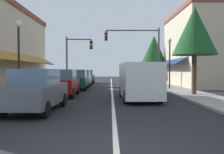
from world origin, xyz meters
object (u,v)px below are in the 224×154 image
(parked_car_nearest_left, at_px, (37,90))
(tree_right_near, at_px, (195,31))
(parked_car_far_left, at_px, (83,78))
(van_in_lane, at_px, (139,80))
(parked_car_second_left, at_px, (63,83))
(street_lamp_left_near, at_px, (19,46))
(traffic_signal_mast_arm, at_px, (140,47))
(tree_right_far, at_px, (154,52))
(parked_car_distant_left, at_px, (87,77))
(parked_car_third_left, at_px, (77,80))
(traffic_signal_left_corner, at_px, (76,54))
(street_lamp_right_mid, at_px, (170,55))

(parked_car_nearest_left, relative_size, tree_right_near, 0.70)
(parked_car_far_left, distance_m, van_in_lane, 12.22)
(parked_car_second_left, bearing_deg, van_in_lane, -21.80)
(van_in_lane, bearing_deg, parked_car_far_left, 110.88)
(street_lamp_left_near, bearing_deg, van_in_lane, 6.55)
(parked_car_second_left, height_order, parked_car_far_left, same)
(traffic_signal_mast_arm, xyz_separation_m, tree_right_far, (2.71, 7.02, -0.00))
(van_in_lane, distance_m, tree_right_near, 5.38)
(tree_right_far, bearing_deg, tree_right_near, -90.64)
(parked_car_far_left, distance_m, tree_right_near, 13.21)
(parked_car_nearest_left, height_order, parked_car_far_left, same)
(van_in_lane, bearing_deg, tree_right_far, 74.99)
(parked_car_far_left, relative_size, traffic_signal_mast_arm, 0.68)
(parked_car_distant_left, xyz_separation_m, tree_right_near, (8.62, -14.62, 3.43))
(parked_car_far_left, height_order, tree_right_near, tree_right_near)
(parked_car_far_left, xyz_separation_m, parked_car_distant_left, (-0.04, 5.18, 0.00))
(tree_right_far, bearing_deg, parked_car_second_left, -120.27)
(parked_car_nearest_left, xyz_separation_m, van_in_lane, (4.72, 3.84, 0.27))
(parked_car_nearest_left, bearing_deg, tree_right_near, 34.86)
(parked_car_third_left, xyz_separation_m, traffic_signal_left_corner, (-0.79, 4.26, 2.59))
(parked_car_distant_left, xyz_separation_m, street_lamp_right_mid, (8.23, -9.75, 2.19))
(tree_right_near, bearing_deg, parked_car_distant_left, 120.53)
(parked_car_second_left, relative_size, parked_car_third_left, 1.00)
(traffic_signal_left_corner, distance_m, tree_right_near, 13.20)
(parked_car_third_left, relative_size, parked_car_far_left, 1.01)
(parked_car_nearest_left, distance_m, traffic_signal_mast_arm, 15.47)
(parked_car_third_left, relative_size, traffic_signal_left_corner, 0.79)
(traffic_signal_left_corner, relative_size, street_lamp_right_mid, 1.16)
(parked_car_third_left, distance_m, parked_car_distant_left, 9.55)
(traffic_signal_left_corner, distance_m, street_lamp_right_mid, 9.97)
(parked_car_nearest_left, height_order, traffic_signal_mast_arm, traffic_signal_mast_arm)
(parked_car_second_left, bearing_deg, tree_right_far, 58.66)
(parked_car_third_left, height_order, street_lamp_right_mid, street_lamp_right_mid)
(parked_car_nearest_left, height_order, tree_right_far, tree_right_far)
(parked_car_second_left, xyz_separation_m, tree_right_far, (8.87, 15.21, 3.25))
(parked_car_third_left, xyz_separation_m, street_lamp_right_mid, (8.12, -0.20, 2.19))
(parked_car_second_left, xyz_separation_m, street_lamp_right_mid, (8.32, 4.92, 2.19))
(van_in_lane, relative_size, traffic_signal_mast_arm, 0.87)
(street_lamp_left_near, distance_m, tree_right_far, 20.82)
(parked_car_nearest_left, height_order, parked_car_distant_left, same)
(parked_car_second_left, height_order, street_lamp_left_near, street_lamp_left_near)
(parked_car_far_left, xyz_separation_m, tree_right_near, (8.58, -9.44, 3.43))
(street_lamp_right_mid, bearing_deg, street_lamp_left_near, -143.72)
(parked_car_far_left, bearing_deg, tree_right_far, 32.55)
(parked_car_distant_left, xyz_separation_m, tree_right_far, (8.79, 0.53, 3.25))
(parked_car_second_left, relative_size, street_lamp_left_near, 0.93)
(parked_car_second_left, distance_m, street_lamp_left_near, 3.85)
(parked_car_far_left, bearing_deg, street_lamp_left_near, -100.12)
(traffic_signal_left_corner, relative_size, tree_right_near, 0.89)
(street_lamp_left_near, relative_size, tree_right_near, 0.75)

